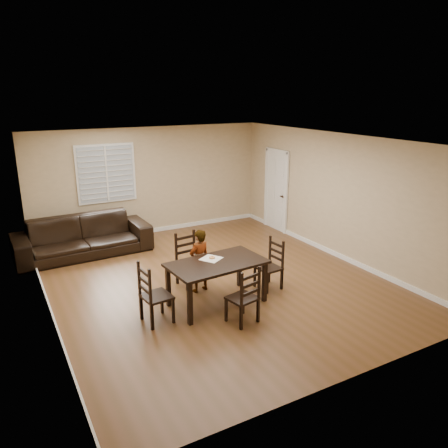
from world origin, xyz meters
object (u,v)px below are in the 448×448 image
Objects in this scene: chair_right at (273,265)px; donut at (212,257)px; chair_near at (187,260)px; chair_left at (149,297)px; chair_far at (247,299)px; child at (199,261)px; dining_table at (217,267)px; sofa at (83,236)px.

chair_right is 9.16× the size of donut.
chair_near is 1.63m from chair_left.
chair_far is 1.46m from child.
chair_near is (-0.09, 1.04, -0.22)m from dining_table.
child is (0.04, -0.45, 0.13)m from chair_near.
dining_table is 0.90m from chair_far.
chair_right is 1.38m from child.
chair_near is at bearing -61.99° from sofa.
donut is (-1.23, 0.09, 0.36)m from chair_right.
donut is at bearing -99.06° from chair_right.
child is at bearing -65.29° from sofa.
chair_left is 9.83× the size of donut.
sofa is (-1.60, 4.39, -0.01)m from chair_far.
chair_far is (0.17, -1.90, -0.03)m from chair_near.
chair_far is at bearing 82.61° from child.
chair_right reaches higher than dining_table.
dining_table is 1.07m from chair_near.
chair_near is 1.00× the size of chair_left.
chair_far is at bearing -55.35° from chair_right.
chair_far is 1.11m from donut.
child is (-1.28, 0.50, 0.16)m from chair_right.
donut is (-0.08, 1.04, 0.36)m from chair_far.
chair_far is 0.94× the size of chair_left.
chair_left is 2.49m from chair_right.
dining_table is 1.44× the size of child.
chair_near is 1.06× the size of chair_far.
child reaches higher than chair_right.
chair_near is at bearing -97.34° from child.
dining_table is at bearing -97.00° from chair_far.
chair_near is at bearing -130.44° from chair_right.
chair_right is at bearing 0.05° from dining_table.
chair_right is at bearing -91.47° from chair_left.
chair_right is at bearing -53.18° from sofa.
donut is at bearing -67.40° from sofa.
sofa is at bearing 112.98° from chair_near.
chair_left reaches higher than donut.
child reaches higher than chair_far.
chair_far is at bearing -71.87° from sofa.
child is at bearing -116.05° from chair_right.
dining_table is 3.85m from sofa.
chair_near is 1.07× the size of chair_right.
child is (-0.05, 0.59, -0.09)m from dining_table.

